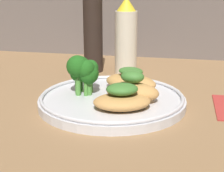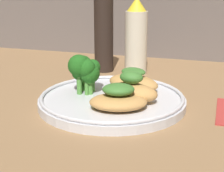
{
  "view_description": "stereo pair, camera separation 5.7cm",
  "coord_description": "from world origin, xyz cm",
  "px_view_note": "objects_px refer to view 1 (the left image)",
  "views": [
    {
      "loc": [
        11.35,
        -53.63,
        20.15
      ],
      "look_at": [
        0.0,
        0.0,
        3.4
      ],
      "focal_mm": 55.0,
      "sensor_mm": 36.0,
      "label": 1
    },
    {
      "loc": [
        16.88,
        -52.15,
        20.15
      ],
      "look_at": [
        0.0,
        0.0,
        3.4
      ],
      "focal_mm": 55.0,
      "sensor_mm": 36.0,
      "label": 2
    }
  ],
  "objects_px": {
    "plate": "(112,100)",
    "pepper_grinder": "(93,33)",
    "sauce_bottle": "(126,37)",
    "broccoli_bunch": "(83,70)"
  },
  "relations": [
    {
      "from": "plate",
      "to": "pepper_grinder",
      "type": "distance_m",
      "value": 0.25
    },
    {
      "from": "plate",
      "to": "pepper_grinder",
      "type": "height_order",
      "value": "pepper_grinder"
    },
    {
      "from": "sauce_bottle",
      "to": "plate",
      "type": "bearing_deg",
      "value": -86.31
    },
    {
      "from": "broccoli_bunch",
      "to": "sauce_bottle",
      "type": "xyz_separation_m",
      "value": [
        0.04,
        0.21,
        0.02
      ]
    },
    {
      "from": "plate",
      "to": "broccoli_bunch",
      "type": "height_order",
      "value": "broccoli_bunch"
    },
    {
      "from": "plate",
      "to": "sauce_bottle",
      "type": "bearing_deg",
      "value": 93.69
    },
    {
      "from": "sauce_bottle",
      "to": "pepper_grinder",
      "type": "relative_size",
      "value": 0.89
    },
    {
      "from": "broccoli_bunch",
      "to": "sauce_bottle",
      "type": "relative_size",
      "value": 0.41
    },
    {
      "from": "pepper_grinder",
      "to": "broccoli_bunch",
      "type": "bearing_deg",
      "value": -79.81
    },
    {
      "from": "sauce_bottle",
      "to": "broccoli_bunch",
      "type": "bearing_deg",
      "value": -100.27
    }
  ]
}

